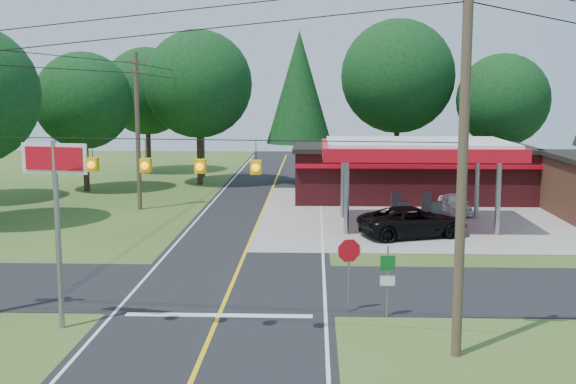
{
  "coord_description": "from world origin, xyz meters",
  "views": [
    {
      "loc": [
        3.3,
        -27.56,
        7.89
      ],
      "look_at": [
        2.0,
        7.0,
        2.8
      ],
      "focal_mm": 45.0,
      "sensor_mm": 36.0,
      "label": 1
    }
  ],
  "objects_px": {
    "sedan_car": "(455,204)",
    "big_stop_sign": "(56,192)",
    "gas_canopy": "(417,151)",
    "octagonal_stop_sign": "(349,256)",
    "suv_car": "(413,222)"
  },
  "relations": [
    {
      "from": "gas_canopy",
      "to": "big_stop_sign",
      "type": "relative_size",
      "value": 1.71
    },
    {
      "from": "octagonal_stop_sign",
      "to": "sedan_car",
      "type": "bearing_deg",
      "value": 69.46
    },
    {
      "from": "suv_car",
      "to": "octagonal_stop_sign",
      "type": "height_order",
      "value": "octagonal_stop_sign"
    },
    {
      "from": "sedan_car",
      "to": "big_stop_sign",
      "type": "relative_size",
      "value": 0.59
    },
    {
      "from": "gas_canopy",
      "to": "octagonal_stop_sign",
      "type": "distance_m",
      "value": 16.79
    },
    {
      "from": "gas_canopy",
      "to": "suv_car",
      "type": "relative_size",
      "value": 1.85
    },
    {
      "from": "sedan_car",
      "to": "octagonal_stop_sign",
      "type": "distance_m",
      "value": 21.42
    },
    {
      "from": "octagonal_stop_sign",
      "to": "gas_canopy",
      "type": "bearing_deg",
      "value": 74.31
    },
    {
      "from": "gas_canopy",
      "to": "sedan_car",
      "type": "relative_size",
      "value": 2.88
    },
    {
      "from": "sedan_car",
      "to": "big_stop_sign",
      "type": "height_order",
      "value": "big_stop_sign"
    },
    {
      "from": "big_stop_sign",
      "to": "octagonal_stop_sign",
      "type": "relative_size",
      "value": 2.3
    },
    {
      "from": "suv_car",
      "to": "sedan_car",
      "type": "xyz_separation_m",
      "value": [
        3.5,
        7.0,
        -0.17
      ]
    },
    {
      "from": "gas_canopy",
      "to": "octagonal_stop_sign",
      "type": "xyz_separation_m",
      "value": [
        -4.5,
        -16.01,
        -2.24
      ]
    },
    {
      "from": "suv_car",
      "to": "big_stop_sign",
      "type": "height_order",
      "value": "big_stop_sign"
    },
    {
      "from": "suv_car",
      "to": "sedan_car",
      "type": "bearing_deg",
      "value": -45.22
    }
  ]
}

